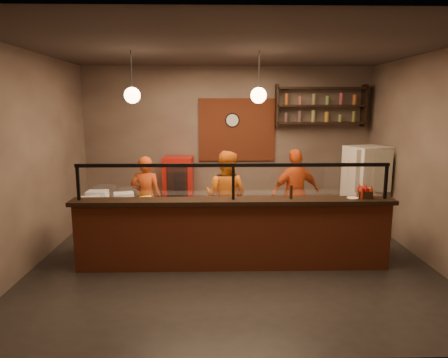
{
  "coord_description": "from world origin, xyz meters",
  "views": [
    {
      "loc": [
        -0.26,
        -5.93,
        2.39
      ],
      "look_at": [
        -0.12,
        0.3,
        1.25
      ],
      "focal_mm": 32.0,
      "sensor_mm": 36.0,
      "label": 1
    }
  ],
  "objects_px": {
    "cook_left": "(146,197)",
    "cook_mid": "(226,196)",
    "wall_clock": "(232,120)",
    "red_cooler": "(179,190)",
    "cook_right": "(295,194)",
    "condiment_caddy": "(365,194)",
    "fridge": "(366,190)",
    "pepper_mill": "(291,192)",
    "pizza_dough": "(207,203)"
  },
  "relations": [
    {
      "from": "cook_left",
      "to": "cook_mid",
      "type": "distance_m",
      "value": 1.46
    },
    {
      "from": "wall_clock",
      "to": "cook_left",
      "type": "xyz_separation_m",
      "value": [
        -1.62,
        -1.28,
        -1.34
      ]
    },
    {
      "from": "red_cooler",
      "to": "cook_right",
      "type": "bearing_deg",
      "value": -21.97
    },
    {
      "from": "condiment_caddy",
      "to": "cook_mid",
      "type": "bearing_deg",
      "value": 148.16
    },
    {
      "from": "condiment_caddy",
      "to": "cook_right",
      "type": "bearing_deg",
      "value": 117.0
    },
    {
      "from": "fridge",
      "to": "wall_clock",
      "type": "bearing_deg",
      "value": 138.68
    },
    {
      "from": "wall_clock",
      "to": "cook_mid",
      "type": "relative_size",
      "value": 0.18
    },
    {
      "from": "cook_left",
      "to": "red_cooler",
      "type": "relative_size",
      "value": 1.1
    },
    {
      "from": "cook_left",
      "to": "pepper_mill",
      "type": "xyz_separation_m",
      "value": [
        2.37,
        -1.46,
        0.41
      ]
    },
    {
      "from": "cook_left",
      "to": "condiment_caddy",
      "type": "bearing_deg",
      "value": 158.03
    },
    {
      "from": "cook_right",
      "to": "pizza_dough",
      "type": "bearing_deg",
      "value": 18.6
    },
    {
      "from": "wall_clock",
      "to": "pepper_mill",
      "type": "xyz_separation_m",
      "value": [
        0.75,
        -2.74,
        -0.94
      ]
    },
    {
      "from": "cook_right",
      "to": "pizza_dough",
      "type": "height_order",
      "value": "cook_right"
    },
    {
      "from": "wall_clock",
      "to": "condiment_caddy",
      "type": "bearing_deg",
      "value": -56.05
    },
    {
      "from": "fridge",
      "to": "red_cooler",
      "type": "bearing_deg",
      "value": 149.86
    },
    {
      "from": "cook_mid",
      "to": "condiment_caddy",
      "type": "bearing_deg",
      "value": 171.14
    },
    {
      "from": "cook_left",
      "to": "pizza_dough",
      "type": "xyz_separation_m",
      "value": [
        1.13,
        -1.1,
        0.15
      ]
    },
    {
      "from": "red_cooler",
      "to": "pepper_mill",
      "type": "height_order",
      "value": "red_cooler"
    },
    {
      "from": "cook_left",
      "to": "cook_mid",
      "type": "height_order",
      "value": "cook_mid"
    },
    {
      "from": "cook_right",
      "to": "fridge",
      "type": "height_order",
      "value": "fridge"
    },
    {
      "from": "cook_left",
      "to": "pizza_dough",
      "type": "height_order",
      "value": "cook_left"
    },
    {
      "from": "wall_clock",
      "to": "red_cooler",
      "type": "relative_size",
      "value": 0.22
    },
    {
      "from": "wall_clock",
      "to": "condiment_caddy",
      "type": "distance_m",
      "value": 3.43
    },
    {
      "from": "fridge",
      "to": "red_cooler",
      "type": "height_order",
      "value": "fridge"
    },
    {
      "from": "fridge",
      "to": "red_cooler",
      "type": "relative_size",
      "value": 1.2
    },
    {
      "from": "wall_clock",
      "to": "cook_left",
      "type": "distance_m",
      "value": 2.46
    },
    {
      "from": "pizza_dough",
      "to": "fridge",
      "type": "bearing_deg",
      "value": 24.16
    },
    {
      "from": "cook_right",
      "to": "pepper_mill",
      "type": "relative_size",
      "value": 8.04
    },
    {
      "from": "cook_right",
      "to": "fridge",
      "type": "bearing_deg",
      "value": 174.69
    },
    {
      "from": "cook_right",
      "to": "red_cooler",
      "type": "distance_m",
      "value": 2.44
    },
    {
      "from": "cook_mid",
      "to": "wall_clock",
      "type": "bearing_deg",
      "value": -73.74
    },
    {
      "from": "pizza_dough",
      "to": "pepper_mill",
      "type": "distance_m",
      "value": 1.31
    },
    {
      "from": "pepper_mill",
      "to": "pizza_dough",
      "type": "bearing_deg",
      "value": 163.69
    },
    {
      "from": "cook_right",
      "to": "red_cooler",
      "type": "xyz_separation_m",
      "value": [
        -2.22,
        0.99,
        -0.13
      ]
    },
    {
      "from": "fridge",
      "to": "condiment_caddy",
      "type": "distance_m",
      "value": 1.83
    },
    {
      "from": "condiment_caddy",
      "to": "pepper_mill",
      "type": "bearing_deg",
      "value": -179.02
    },
    {
      "from": "cook_right",
      "to": "fridge",
      "type": "distance_m",
      "value": 1.42
    },
    {
      "from": "cook_right",
      "to": "fridge",
      "type": "relative_size",
      "value": 0.99
    },
    {
      "from": "cook_mid",
      "to": "cook_left",
      "type": "bearing_deg",
      "value": 15.19
    },
    {
      "from": "wall_clock",
      "to": "pepper_mill",
      "type": "bearing_deg",
      "value": -74.8
    },
    {
      "from": "cook_mid",
      "to": "pepper_mill",
      "type": "distance_m",
      "value": 1.6
    },
    {
      "from": "wall_clock",
      "to": "red_cooler",
      "type": "distance_m",
      "value": 1.83
    },
    {
      "from": "fridge",
      "to": "pepper_mill",
      "type": "bearing_deg",
      "value": -154.58
    },
    {
      "from": "fridge",
      "to": "condiment_caddy",
      "type": "height_order",
      "value": "fridge"
    },
    {
      "from": "condiment_caddy",
      "to": "pizza_dough",
      "type": "bearing_deg",
      "value": 171.61
    },
    {
      "from": "wall_clock",
      "to": "pepper_mill",
      "type": "height_order",
      "value": "wall_clock"
    },
    {
      "from": "condiment_caddy",
      "to": "wall_clock",
      "type": "bearing_deg",
      "value": 123.95
    },
    {
      "from": "red_cooler",
      "to": "condiment_caddy",
      "type": "height_order",
      "value": "red_cooler"
    },
    {
      "from": "wall_clock",
      "to": "cook_mid",
      "type": "distance_m",
      "value": 1.97
    },
    {
      "from": "pizza_dough",
      "to": "cook_right",
      "type": "bearing_deg",
      "value": 34.25
    }
  ]
}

